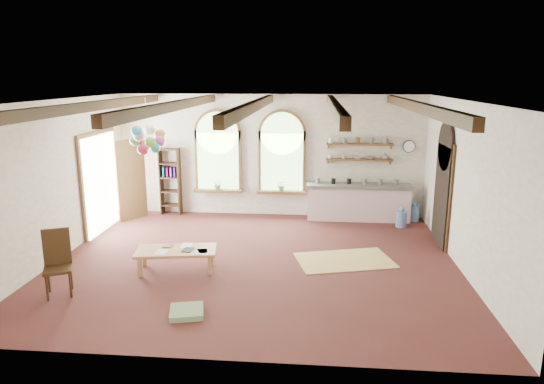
# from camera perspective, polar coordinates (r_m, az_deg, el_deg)

# --- Properties ---
(floor) EXTENTS (8.00, 8.00, 0.00)m
(floor) POSITION_cam_1_polar(r_m,az_deg,el_deg) (9.87, -1.99, -8.21)
(floor) COLOR #512421
(floor) RESTS_ON ground
(ceiling_beams) EXTENTS (6.20, 6.80, 0.18)m
(ceiling_beams) POSITION_cam_1_polar(r_m,az_deg,el_deg) (9.19, -2.15, 10.07)
(ceiling_beams) COLOR #392512
(ceiling_beams) RESTS_ON ceiling
(window_left) EXTENTS (1.30, 0.28, 2.20)m
(window_left) POSITION_cam_1_polar(r_m,az_deg,el_deg) (12.94, -6.37, 4.43)
(window_left) COLOR brown
(window_left) RESTS_ON floor
(window_right) EXTENTS (1.30, 0.28, 2.20)m
(window_right) POSITION_cam_1_polar(r_m,az_deg,el_deg) (12.72, 1.19, 4.35)
(window_right) COLOR brown
(window_right) RESTS_ON floor
(left_doorway) EXTENTS (0.10, 1.90, 2.50)m
(left_doorway) POSITION_cam_1_polar(r_m,az_deg,el_deg) (12.29, -19.56, 0.97)
(left_doorway) COLOR brown
(left_doorway) RESTS_ON floor
(right_doorway) EXTENTS (0.10, 1.30, 2.40)m
(right_doorway) POSITION_cam_1_polar(r_m,az_deg,el_deg) (11.26, 19.34, -0.37)
(right_doorway) COLOR black
(right_doorway) RESTS_ON floor
(kitchen_counter) EXTENTS (2.68, 0.62, 0.94)m
(kitchen_counter) POSITION_cam_1_polar(r_m,az_deg,el_deg) (12.75, 10.09, -1.14)
(kitchen_counter) COLOR beige
(kitchen_counter) RESTS_ON floor
(wall_shelf_lower) EXTENTS (1.70, 0.24, 0.04)m
(wall_shelf_lower) POSITION_cam_1_polar(r_m,az_deg,el_deg) (12.71, 10.22, 3.76)
(wall_shelf_lower) COLOR brown
(wall_shelf_lower) RESTS_ON wall_back
(wall_shelf_upper) EXTENTS (1.70, 0.24, 0.04)m
(wall_shelf_upper) POSITION_cam_1_polar(r_m,az_deg,el_deg) (12.65, 10.30, 5.55)
(wall_shelf_upper) COLOR brown
(wall_shelf_upper) RESTS_ON wall_back
(wall_clock) EXTENTS (0.32, 0.04, 0.32)m
(wall_clock) POSITION_cam_1_polar(r_m,az_deg,el_deg) (12.90, 15.82, 5.18)
(wall_clock) COLOR black
(wall_clock) RESTS_ON wall_back
(bookshelf) EXTENTS (0.53, 0.32, 1.80)m
(bookshelf) POSITION_cam_1_polar(r_m,az_deg,el_deg) (13.29, -11.88, 1.25)
(bookshelf) COLOR #392512
(bookshelf) RESTS_ON floor
(coffee_table) EXTENTS (1.60, 0.92, 0.43)m
(coffee_table) POSITION_cam_1_polar(r_m,az_deg,el_deg) (9.48, -11.21, -6.93)
(coffee_table) COLOR tan
(coffee_table) RESTS_ON floor
(side_chair) EXTENTS (0.59, 0.59, 1.13)m
(side_chair) POSITION_cam_1_polar(r_m,az_deg,el_deg) (9.12, -23.79, -9.08)
(side_chair) COLOR #392512
(side_chair) RESTS_ON floor
(floor_mat) EXTENTS (2.12, 1.62, 0.02)m
(floor_mat) POSITION_cam_1_polar(r_m,az_deg,el_deg) (10.03, 8.53, -7.94)
(floor_mat) COLOR tan
(floor_mat) RESTS_ON floor
(floor_cushion) EXTENTS (0.62, 0.62, 0.09)m
(floor_cushion) POSITION_cam_1_polar(r_m,az_deg,el_deg) (7.94, -10.01, -13.71)
(floor_cushion) COLOR gray
(floor_cushion) RESTS_ON floor
(water_jug_a) EXTENTS (0.27, 0.27, 0.51)m
(water_jug_a) POSITION_cam_1_polar(r_m,az_deg,el_deg) (12.42, 14.97, -3.01)
(water_jug_a) COLOR #5681B8
(water_jug_a) RESTS_ON floor
(water_jug_b) EXTENTS (0.27, 0.27, 0.52)m
(water_jug_b) POSITION_cam_1_polar(r_m,az_deg,el_deg) (13.03, 16.36, -2.33)
(water_jug_b) COLOR #5681B8
(water_jug_b) RESTS_ON floor
(balloon_cluster) EXTENTS (0.79, 0.83, 1.15)m
(balloon_cluster) POSITION_cam_1_polar(r_m,az_deg,el_deg) (10.70, -14.47, 5.97)
(balloon_cluster) COLOR white
(balloon_cluster) RESTS_ON floor
(table_book) EXTENTS (0.17, 0.24, 0.02)m
(table_book) POSITION_cam_1_polar(r_m,az_deg,el_deg) (9.69, -12.64, -6.17)
(table_book) COLOR olive
(table_book) RESTS_ON coffee_table
(tablet) EXTENTS (0.21, 0.28, 0.01)m
(tablet) POSITION_cam_1_polar(r_m,az_deg,el_deg) (9.39, -9.86, -6.71)
(tablet) COLOR black
(tablet) RESTS_ON coffee_table
(potted_plant_left) EXTENTS (0.27, 0.23, 0.30)m
(potted_plant_left) POSITION_cam_1_polar(r_m,az_deg,el_deg) (12.98, -6.37, 0.95)
(potted_plant_left) COLOR #598C4C
(potted_plant_left) RESTS_ON window_left
(potted_plant_right) EXTENTS (0.27, 0.23, 0.30)m
(potted_plant_right) POSITION_cam_1_polar(r_m,az_deg,el_deg) (12.76, 1.14, 0.81)
(potted_plant_right) COLOR #598C4C
(potted_plant_right) RESTS_ON window_right
(shelf_cup_a) EXTENTS (0.12, 0.10, 0.10)m
(shelf_cup_a) POSITION_cam_1_polar(r_m,az_deg,el_deg) (12.65, 6.84, 4.15)
(shelf_cup_a) COLOR white
(shelf_cup_a) RESTS_ON wall_shelf_lower
(shelf_cup_b) EXTENTS (0.10, 0.10, 0.09)m
(shelf_cup_b) POSITION_cam_1_polar(r_m,az_deg,el_deg) (12.67, 8.43, 4.10)
(shelf_cup_b) COLOR beige
(shelf_cup_b) RESTS_ON wall_shelf_lower
(shelf_bowl_a) EXTENTS (0.22, 0.22, 0.05)m
(shelf_bowl_a) POSITION_cam_1_polar(r_m,az_deg,el_deg) (12.70, 10.01, 3.97)
(shelf_bowl_a) COLOR beige
(shelf_bowl_a) RESTS_ON wall_shelf_lower
(shelf_bowl_b) EXTENTS (0.20, 0.20, 0.06)m
(shelf_bowl_b) POSITION_cam_1_polar(r_m,az_deg,el_deg) (12.73, 11.58, 3.95)
(shelf_bowl_b) COLOR #8C664C
(shelf_bowl_b) RESTS_ON wall_shelf_lower
(shelf_vase) EXTENTS (0.18, 0.18, 0.19)m
(shelf_vase) POSITION_cam_1_polar(r_m,az_deg,el_deg) (12.76, 13.16, 4.19)
(shelf_vase) COLOR slate
(shelf_vase) RESTS_ON wall_shelf_lower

